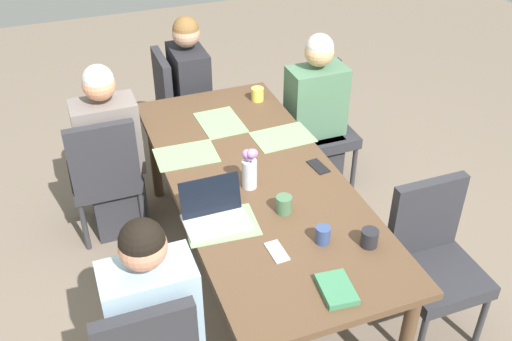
{
  "coord_description": "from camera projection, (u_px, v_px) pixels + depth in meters",
  "views": [
    {
      "loc": [
        2.52,
        -0.94,
        2.65
      ],
      "look_at": [
        0.0,
        0.0,
        0.79
      ],
      "focal_mm": 41.34,
      "sensor_mm": 36.0,
      "label": 1
    }
  ],
  "objects": [
    {
      "name": "ground_plane",
      "position": [
        256.0,
        273.0,
        3.72
      ],
      "size": [
        10.0,
        10.0,
        0.0
      ],
      "primitive_type": "plane",
      "color": "#756656"
    },
    {
      "name": "dining_table",
      "position": [
        256.0,
        188.0,
        3.34
      ],
      "size": [
        2.22,
        0.94,
        0.74
      ],
      "color": "brown",
      "rests_on": "ground_plane"
    },
    {
      "name": "chair_near_left_near",
      "position": [
        104.0,
        171.0,
        3.77
      ],
      "size": [
        0.44,
        0.44,
        0.9
      ],
      "color": "#2D2D33",
      "rests_on": "ground_plane"
    },
    {
      "name": "person_near_left_near",
      "position": [
        111.0,
        160.0,
        3.83
      ],
      "size": [
        0.36,
        0.4,
        1.19
      ],
      "color": "#2D2D33",
      "rests_on": "ground_plane"
    },
    {
      "name": "chair_head_left_left_mid",
      "position": [
        180.0,
        103.0,
        4.54
      ],
      "size": [
        0.44,
        0.44,
        0.9
      ],
      "color": "#2D2D33",
      "rests_on": "ground_plane"
    },
    {
      "name": "person_head_left_left_mid",
      "position": [
        191.0,
        101.0,
        4.5
      ],
      "size": [
        0.4,
        0.36,
        1.19
      ],
      "color": "#2D2D33",
      "rests_on": "ground_plane"
    },
    {
      "name": "person_near_left_far",
      "position": [
        156.0,
        337.0,
        2.65
      ],
      "size": [
        0.36,
        0.4,
        1.19
      ],
      "color": "#2D2D33",
      "rests_on": "ground_plane"
    },
    {
      "name": "chair_far_right_near",
      "position": [
        318.0,
        119.0,
        4.32
      ],
      "size": [
        0.44,
        0.44,
        0.9
      ],
      "color": "#2D2D33",
      "rests_on": "ground_plane"
    },
    {
      "name": "person_far_right_near",
      "position": [
        315.0,
        122.0,
        4.23
      ],
      "size": [
        0.36,
        0.4,
        1.19
      ],
      "color": "#2D2D33",
      "rests_on": "ground_plane"
    },
    {
      "name": "chair_far_right_mid",
      "position": [
        433.0,
        254.0,
        3.14
      ],
      "size": [
        0.44,
        0.44,
        0.9
      ],
      "color": "#2D2D33",
      "rests_on": "ground_plane"
    },
    {
      "name": "flower_vase",
      "position": [
        250.0,
        167.0,
        3.16
      ],
      "size": [
        0.09,
        0.09,
        0.25
      ],
      "color": "silver",
      "rests_on": "dining_table"
    },
    {
      "name": "placemat_near_left_near",
      "position": [
        186.0,
        155.0,
        3.49
      ],
      "size": [
        0.27,
        0.37,
        0.0
      ],
      "primitive_type": "cube",
      "rotation": [
        0.0,
        0.0,
        1.54
      ],
      "color": "#7FAD70",
      "rests_on": "dining_table"
    },
    {
      "name": "placemat_head_left_left_mid",
      "position": [
        220.0,
        123.0,
        3.8
      ],
      "size": [
        0.37,
        0.27,
        0.0
      ],
      "primitive_type": "cube",
      "rotation": [
        0.0,
        0.0,
        0.03
      ],
      "color": "#7FAD70",
      "rests_on": "dining_table"
    },
    {
      "name": "placemat_near_left_far",
      "position": [
        221.0,
        225.0,
        2.96
      ],
      "size": [
        0.29,
        0.38,
        0.0
      ],
      "primitive_type": "cube",
      "rotation": [
        0.0,
        0.0,
        1.5
      ],
      "color": "#7FAD70",
      "rests_on": "dining_table"
    },
    {
      "name": "placemat_far_right_near",
      "position": [
        283.0,
        137.0,
        3.66
      ],
      "size": [
        0.27,
        0.37,
        0.0
      ],
      "primitive_type": "cube",
      "rotation": [
        0.0,
        0.0,
        -1.53
      ],
      "color": "#7FAD70",
      "rests_on": "dining_table"
    },
    {
      "name": "laptop_near_left_far",
      "position": [
        214.0,
        214.0,
        2.97
      ],
      "size": [
        0.22,
        0.32,
        0.21
      ],
      "color": "silver",
      "rests_on": "dining_table"
    },
    {
      "name": "coffee_mug_near_left",
      "position": [
        284.0,
        204.0,
        3.03
      ],
      "size": [
        0.08,
        0.08,
        0.09
      ],
      "primitive_type": "cylinder",
      "color": "#47704C",
      "rests_on": "dining_table"
    },
    {
      "name": "coffee_mug_near_right",
      "position": [
        323.0,
        235.0,
        2.84
      ],
      "size": [
        0.07,
        0.07,
        0.09
      ],
      "primitive_type": "cylinder",
      "color": "#33477A",
      "rests_on": "dining_table"
    },
    {
      "name": "coffee_mug_centre_left",
      "position": [
        369.0,
        238.0,
        2.82
      ],
      "size": [
        0.08,
        0.08,
        0.09
      ],
      "primitive_type": "cylinder",
      "color": "#232328",
      "rests_on": "dining_table"
    },
    {
      "name": "coffee_mug_centre_right",
      "position": [
        257.0,
        94.0,
        4.04
      ],
      "size": [
        0.09,
        0.09,
        0.09
      ],
      "primitive_type": "cylinder",
      "color": "#DBC64C",
      "rests_on": "dining_table"
    },
    {
      "name": "book_red_cover",
      "position": [
        337.0,
        289.0,
        2.58
      ],
      "size": [
        0.21,
        0.16,
        0.03
      ],
      "primitive_type": "cube",
      "rotation": [
        0.0,
        0.0,
        -0.1
      ],
      "color": "#3D7F56",
      "rests_on": "dining_table"
    },
    {
      "name": "phone_black",
      "position": [
        318.0,
        166.0,
        3.39
      ],
      "size": [
        0.16,
        0.09,
        0.01
      ],
      "primitive_type": "cube",
      "rotation": [
        0.0,
        0.0,
        0.12
      ],
      "color": "black",
      "rests_on": "dining_table"
    },
    {
      "name": "phone_silver",
      "position": [
        277.0,
        252.0,
        2.8
      ],
      "size": [
        0.15,
        0.08,
        0.01
      ],
      "primitive_type": "cube",
      "rotation": [
        0.0,
        0.0,
        0.04
      ],
      "color": "silver",
      "rests_on": "dining_table"
    }
  ]
}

